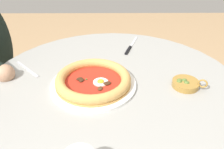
{
  "coord_description": "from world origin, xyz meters",
  "views": [
    {
      "loc": [
        0.01,
        0.72,
        1.22
      ],
      "look_at": [
        0.0,
        -0.03,
        0.75
      ],
      "focal_mm": 38.63,
      "sensor_mm": 36.0,
      "label": 1
    }
  ],
  "objects": [
    {
      "name": "olive_pan",
      "position": [
        -0.26,
        0.01,
        0.73
      ],
      "size": [
        0.12,
        0.1,
        0.05
      ],
      "color": "olive",
      "rests_on": "dining_table"
    },
    {
      "name": "pizza_on_plate",
      "position": [
        0.07,
        0.0,
        0.74
      ],
      "size": [
        0.31,
        0.31,
        0.04
      ],
      "color": "white",
      "rests_on": "dining_table"
    },
    {
      "name": "fork_utensil",
      "position": [
        0.34,
        -0.12,
        0.72
      ],
      "size": [
        0.12,
        0.12,
        0.0
      ],
      "color": "#BCBCC1",
      "rests_on": "dining_table"
    },
    {
      "name": "dining_table",
      "position": [
        0.0,
        0.0,
        0.58
      ],
      "size": [
        0.97,
        0.97,
        0.72
      ],
      "color": "#999993",
      "rests_on": "ground"
    },
    {
      "name": "steak_knife",
      "position": [
        -0.08,
        -0.3,
        0.72
      ],
      "size": [
        0.08,
        0.2,
        0.01
      ],
      "color": "silver",
      "rests_on": "dining_table"
    }
  ]
}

